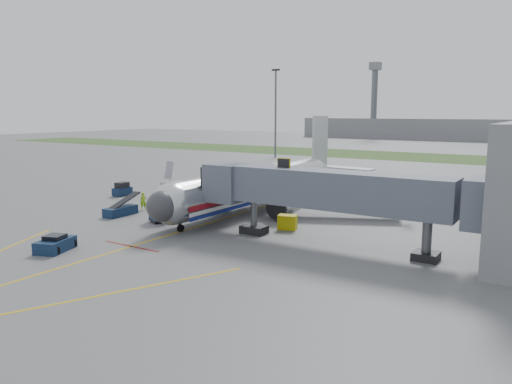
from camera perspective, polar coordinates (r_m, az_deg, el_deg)
The scene contains 16 objects.
ground at distance 44.46m, azimuth -10.31°, elevation -4.97°, with size 400.00×400.00×0.00m, color #565659.
grass_strip at distance 125.44m, azimuth 18.93°, elevation 3.78°, with size 300.00×25.00×0.01m, color #2D4C1E.
apron_markings at distance 39.57m, azimuth -17.66°, elevation -7.04°, with size 21.52×50.00×0.01m.
airliner at distance 55.84m, azimuth 0.31°, elevation 0.83°, with size 32.10×35.67×10.25m.
jet_bridge at distance 40.56m, azimuth 7.93°, elevation 0.17°, with size 25.30×4.00×6.90m.
light_mast_left at distance 117.62m, azimuth 2.25°, elevation 9.19°, with size 2.00×0.44×20.40m.
distant_terminal at distance 205.39m, azimuth 21.67°, elevation 6.66°, with size 120.00×14.00×8.00m, color slate.
control_tower at distance 208.48m, azimuth 13.37°, elevation 10.75°, with size 4.00×4.00×30.00m.
pushback_tug at distance 42.10m, azimuth -21.97°, elevation -5.55°, with size 2.81×3.54×1.29m.
baggage_tug at distance 66.78m, azimuth -15.04°, elevation 0.26°, with size 1.34×2.49×1.72m.
baggage_cart_a at distance 49.90m, azimuth -10.92°, elevation -2.29°, with size 2.35×2.35×1.91m.
baggage_cart_b at distance 56.34m, azimuth -4.74°, elevation -0.84°, with size 2.00×2.00×1.92m.
baggage_cart_c at distance 54.98m, azimuth -4.28°, elevation -1.10°, with size 1.78×1.78×1.89m.
belt_loader at distance 54.10m, azimuth -15.19°, elevation -2.03°, with size 1.59×4.52×2.19m.
ground_power_cart at distance 46.18m, azimuth 3.61°, elevation -3.47°, with size 1.92×1.54×1.34m.
ramp_worker at distance 56.29m, azimuth -12.76°, elevation -1.05°, with size 0.72×0.47×1.96m, color #94DA19.
Camera 1 is at (29.54, -31.43, 10.77)m, focal length 35.00 mm.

